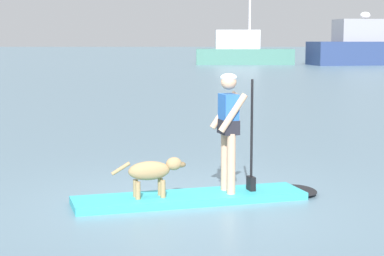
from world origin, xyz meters
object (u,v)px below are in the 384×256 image
at_px(paddleboard, 207,197).
at_px(moored_boat_starboard, 374,48).
at_px(moored_boat_far_port, 244,51).
at_px(dog, 155,171).
at_px(person_paddler, 231,124).

xyz_separation_m(paddleboard, moored_boat_starboard, (15.80, 50.90, 1.48)).
xyz_separation_m(moored_boat_far_port, moored_boat_starboard, (11.44, -0.62, 0.34)).
xyz_separation_m(dog, moored_boat_starboard, (16.53, 51.11, 1.07)).
bearing_deg(moored_boat_far_port, paddleboard, -94.84).
xyz_separation_m(paddleboard, person_paddler, (0.33, 0.10, 1.02)).
xyz_separation_m(person_paddler, moored_boat_far_port, (4.03, 51.42, 0.12)).
bearing_deg(moored_boat_far_port, moored_boat_starboard, -3.11).
bearing_deg(person_paddler, paddleboard, -163.59).
relative_size(paddleboard, moored_boat_far_port, 0.31).
bearing_deg(dog, moored_boat_far_port, 84.39).
distance_m(paddleboard, moored_boat_starboard, 53.32).
bearing_deg(paddleboard, moored_boat_starboard, 72.75).
distance_m(moored_boat_far_port, moored_boat_starboard, 11.46).
relative_size(dog, moored_boat_starboard, 0.09).
relative_size(paddleboard, dog, 3.53).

